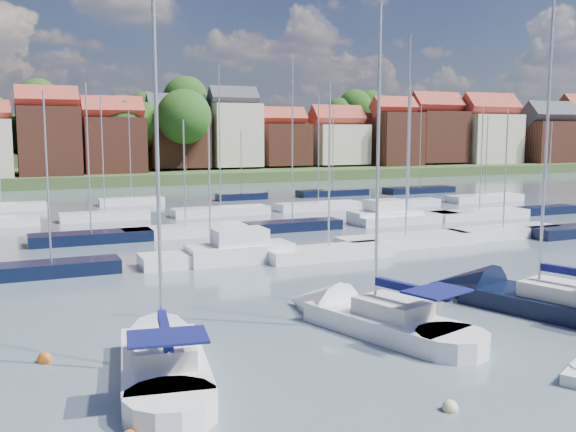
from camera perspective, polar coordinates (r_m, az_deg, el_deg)
name	(u,v)px	position (r m, az deg, el deg)	size (l,w,h in m)	color
ground	(224,220)	(63.46, -5.67, -0.37)	(260.00, 260.00, 0.00)	#43505B
sailboat_left	(162,356)	(24.77, -11.18, -12.14)	(4.52, 11.19, 14.81)	white
sailboat_centre	(361,318)	(29.27, 6.54, -8.96)	(6.15, 11.50, 15.15)	white
sailboat_navy	(517,299)	(34.12, 19.70, -6.99)	(7.16, 12.91, 17.29)	black
buoy_b	(450,411)	(21.46, 14.20, -16.43)	(0.50, 0.50, 0.50)	beige
buoy_c	(457,357)	(26.18, 14.79, -11.99)	(0.45, 0.45, 0.45)	#D85914
buoy_e	(438,301)	(34.05, 13.20, -7.38)	(0.50, 0.50, 0.50)	#D85914
buoy_g	(45,362)	(26.45, -20.80, -12.03)	(0.55, 0.55, 0.55)	#D85914
marina_field	(260,221)	(59.48, -2.50, -0.44)	(79.62, 41.41, 15.93)	white
far_shore_town	(111,150)	(154.12, -15.47, 5.71)	(212.46, 90.00, 22.27)	#385329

